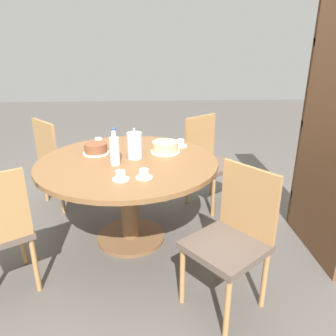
{
  "coord_description": "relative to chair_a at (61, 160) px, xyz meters",
  "views": [
    {
      "loc": [
        2.43,
        0.19,
        1.58
      ],
      "look_at": [
        0.0,
        0.32,
        0.64
      ],
      "focal_mm": 35.0,
      "sensor_mm": 36.0,
      "label": 1
    }
  ],
  "objects": [
    {
      "name": "ground_plane",
      "position": [
        0.7,
        0.72,
        -0.48
      ],
      "size": [
        14.0,
        14.0,
        0.0
      ],
      "primitive_type": "plane",
      "color": "#56514C"
    },
    {
      "name": "dining_table",
      "position": [
        0.7,
        0.72,
        0.1
      ],
      "size": [
        1.41,
        1.41,
        0.71
      ],
      "color": "brown",
      "rests_on": "ground_plane"
    },
    {
      "name": "chair_a",
      "position": [
        0.0,
        0.0,
        0.0
      ],
      "size": [
        0.59,
        0.59,
        0.89
      ],
      "rotation": [
        0.0,
        0.0,
        3.88
      ],
      "color": "#A87A47",
      "rests_on": "ground_plane"
    },
    {
      "name": "chair_c",
      "position": [
        1.45,
        1.39,
        0.0
      ],
      "size": [
        0.59,
        0.59,
        0.89
      ],
      "rotation": [
        0.0,
        0.0,
        6.95
      ],
      "color": "#A87A47",
      "rests_on": "ground_plane"
    },
    {
      "name": "chair_d",
      "position": [
        0.05,
        1.49,
        0.0
      ],
      "size": [
        0.59,
        0.59,
        0.89
      ],
      "rotation": [
        0.0,
        0.0,
        8.5
      ],
      "color": "#A87A47",
      "rests_on": "ground_plane"
    },
    {
      "name": "coffee_pot",
      "position": [
        0.65,
        0.78,
        0.35
      ],
      "size": [
        0.12,
        0.12,
        0.25
      ],
      "color": "silver",
      "rests_on": "dining_table"
    },
    {
      "name": "water_bottle",
      "position": [
        0.8,
        0.64,
        0.35
      ],
      "size": [
        0.07,
        0.07,
        0.28
      ],
      "color": "silver",
      "rests_on": "dining_table"
    },
    {
      "name": "cake_main",
      "position": [
        0.52,
        1.02,
        0.28
      ],
      "size": [
        0.25,
        0.25,
        0.09
      ],
      "color": "white",
      "rests_on": "dining_table"
    },
    {
      "name": "cake_second",
      "position": [
        0.53,
        0.45,
        0.28
      ],
      "size": [
        0.22,
        0.22,
        0.09
      ],
      "color": "white",
      "rests_on": "dining_table"
    },
    {
      "name": "cup_a",
      "position": [
        1.07,
        0.86,
        0.26
      ],
      "size": [
        0.12,
        0.12,
        0.06
      ],
      "color": "silver",
      "rests_on": "dining_table"
    },
    {
      "name": "cup_b",
      "position": [
        1.09,
        0.7,
        0.26
      ],
      "size": [
        0.12,
        0.12,
        0.06
      ],
      "color": "silver",
      "rests_on": "dining_table"
    },
    {
      "name": "cup_c",
      "position": [
        0.28,
        0.44,
        0.26
      ],
      "size": [
        0.12,
        0.12,
        0.06
      ],
      "color": "silver",
      "rests_on": "dining_table"
    },
    {
      "name": "cup_d",
      "position": [
        0.37,
        1.17,
        0.26
      ],
      "size": [
        0.12,
        0.12,
        0.06
      ],
      "color": "silver",
      "rests_on": "dining_table"
    }
  ]
}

